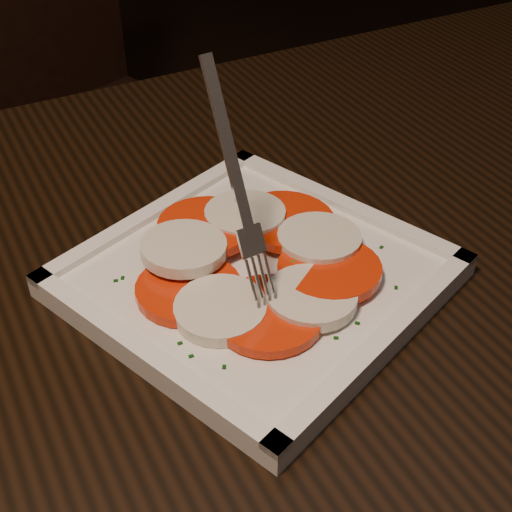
{
  "coord_description": "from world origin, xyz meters",
  "views": [
    {
      "loc": [
        -0.39,
        -0.15,
        1.13
      ],
      "look_at": [
        -0.18,
        0.23,
        0.78
      ],
      "focal_mm": 50.0,
      "sensor_mm": 36.0,
      "label": 1
    }
  ],
  "objects": [
    {
      "name": "chair",
      "position": [
        -0.11,
        1.09,
        0.53
      ],
      "size": [
        0.53,
        0.53,
        0.93
      ],
      "rotation": [
        0.0,
        0.0,
        0.32
      ],
      "color": "black",
      "rests_on": "ground"
    },
    {
      "name": "table",
      "position": [
        -0.13,
        0.23,
        0.65
      ],
      "size": [
        1.22,
        0.83,
        0.75
      ],
      "rotation": [
        0.0,
        0.0,
        -0.03
      ],
      "color": "black",
      "rests_on": "ground"
    },
    {
      "name": "fork",
      "position": [
        -0.21,
        0.22,
        0.86
      ],
      "size": [
        0.03,
        0.08,
        0.16
      ],
      "primitive_type": null,
      "rotation": [
        0.0,
        0.0,
        0.05
      ],
      "color": "white",
      "rests_on": "caprese_salad"
    },
    {
      "name": "caprese_salad",
      "position": [
        -0.18,
        0.23,
        0.77
      ],
      "size": [
        0.21,
        0.2,
        0.02
      ],
      "color": "red",
      "rests_on": "plate"
    },
    {
      "name": "plate",
      "position": [
        -0.18,
        0.23,
        0.76
      ],
      "size": [
        0.32,
        0.32,
        0.01
      ],
      "primitive_type": "cube",
      "rotation": [
        0.0,
        0.0,
        0.35
      ],
      "color": "white",
      "rests_on": "table"
    }
  ]
}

